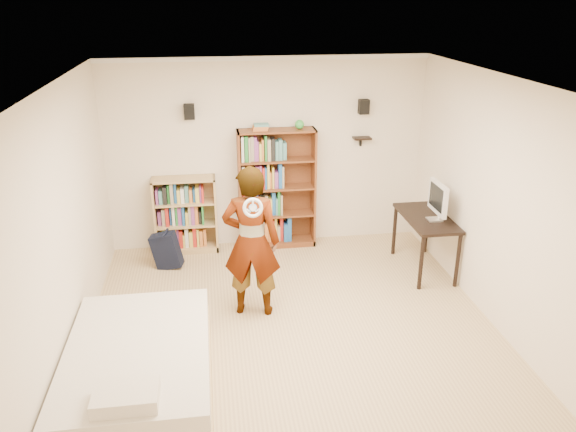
% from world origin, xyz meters
% --- Properties ---
extents(ground, '(4.50, 5.00, 0.01)m').
position_xyz_m(ground, '(0.00, 0.00, 0.00)').
color(ground, tan).
rests_on(ground, ground).
extents(room_shell, '(4.52, 5.02, 2.71)m').
position_xyz_m(room_shell, '(0.00, 0.00, 1.76)').
color(room_shell, silver).
rests_on(room_shell, ground).
extents(crown_molding, '(4.50, 5.00, 0.06)m').
position_xyz_m(crown_molding, '(0.00, 0.00, 2.67)').
color(crown_molding, white).
rests_on(crown_molding, room_shell).
extents(speaker_left, '(0.14, 0.12, 0.20)m').
position_xyz_m(speaker_left, '(-1.05, 2.40, 2.00)').
color(speaker_left, black).
rests_on(speaker_left, room_shell).
extents(speaker_right, '(0.14, 0.12, 0.20)m').
position_xyz_m(speaker_right, '(1.35, 2.40, 2.00)').
color(speaker_right, black).
rests_on(speaker_right, room_shell).
extents(wall_shelf, '(0.25, 0.16, 0.02)m').
position_xyz_m(wall_shelf, '(1.35, 2.41, 1.55)').
color(wall_shelf, black).
rests_on(wall_shelf, room_shell).
extents(tall_bookshelf, '(1.09, 0.32, 1.73)m').
position_xyz_m(tall_bookshelf, '(0.12, 2.34, 0.86)').
color(tall_bookshelf, brown).
rests_on(tall_bookshelf, ground).
extents(low_bookshelf, '(0.88, 0.33, 1.09)m').
position_xyz_m(low_bookshelf, '(-1.19, 2.34, 0.55)').
color(low_bookshelf, tan).
rests_on(low_bookshelf, ground).
extents(computer_desk, '(0.56, 1.12, 0.76)m').
position_xyz_m(computer_desk, '(1.95, 1.27, 0.38)').
color(computer_desk, black).
rests_on(computer_desk, ground).
extents(imac, '(0.17, 0.51, 0.50)m').
position_xyz_m(imac, '(2.00, 1.15, 1.01)').
color(imac, silver).
rests_on(imac, computer_desk).
extents(daybed, '(1.32, 2.03, 0.60)m').
position_xyz_m(daybed, '(-1.57, -0.71, 0.30)').
color(daybed, silver).
rests_on(daybed, ground).
extents(person, '(0.72, 0.54, 1.78)m').
position_xyz_m(person, '(-0.40, 0.53, 0.89)').
color(person, black).
rests_on(person, ground).
extents(wii_wheel, '(0.21, 0.08, 0.21)m').
position_xyz_m(wii_wheel, '(-0.40, 0.20, 1.42)').
color(wii_wheel, silver).
rests_on(wii_wheel, person).
extents(navy_bag, '(0.42, 0.32, 0.51)m').
position_xyz_m(navy_bag, '(-1.46, 1.83, 0.25)').
color(navy_bag, black).
rests_on(navy_bag, ground).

